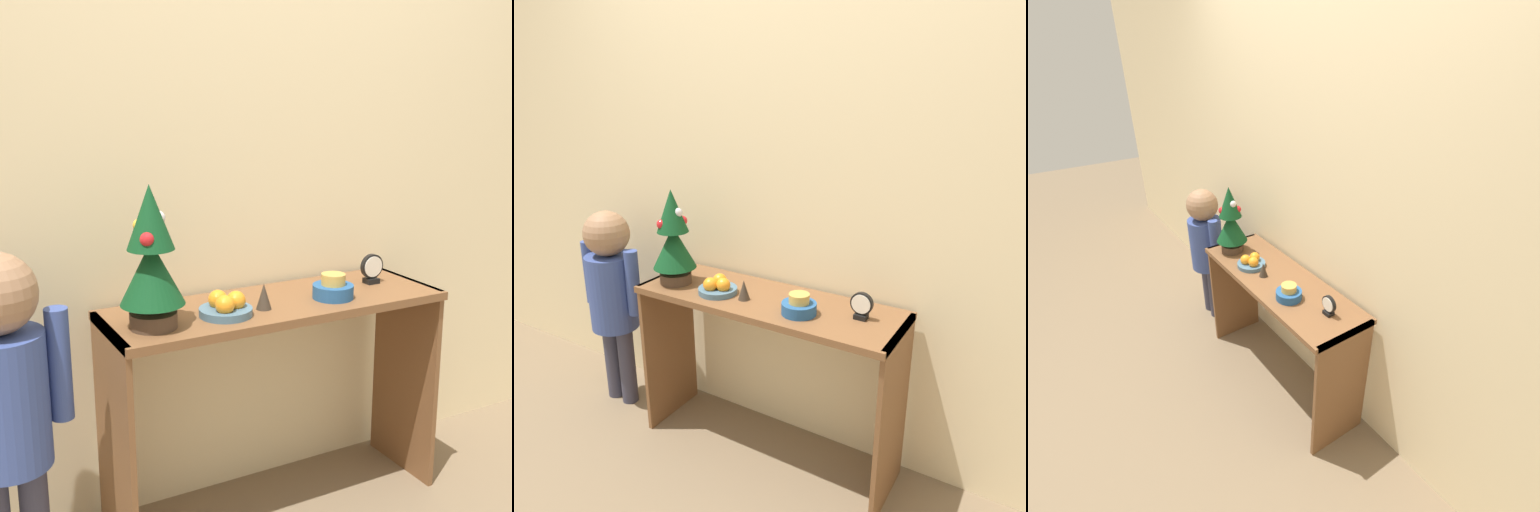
# 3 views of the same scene
# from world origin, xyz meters

# --- Properties ---
(back_wall) EXTENTS (7.00, 0.05, 2.50)m
(back_wall) POSITION_xyz_m (0.00, 0.44, 1.25)
(back_wall) COLOR beige
(back_wall) RESTS_ON ground_plane
(console_table) EXTENTS (1.20, 0.40, 0.79)m
(console_table) POSITION_xyz_m (0.00, 0.20, 0.61)
(console_table) COLOR brown
(console_table) RESTS_ON ground_plane
(mini_tree) EXTENTS (0.20, 0.20, 0.45)m
(mini_tree) POSITION_xyz_m (-0.47, 0.14, 1.01)
(mini_tree) COLOR #4C3828
(mini_tree) RESTS_ON console_table
(fruit_bowl) EXTENTS (0.17, 0.17, 0.08)m
(fruit_bowl) POSITION_xyz_m (-0.22, 0.14, 0.82)
(fruit_bowl) COLOR #476B84
(fruit_bowl) RESTS_ON console_table
(singing_bowl) EXTENTS (0.14, 0.14, 0.09)m
(singing_bowl) POSITION_xyz_m (0.19, 0.14, 0.82)
(singing_bowl) COLOR #235189
(singing_bowl) RESTS_ON console_table
(desk_clock) EXTENTS (0.09, 0.04, 0.11)m
(desk_clock) POSITION_xyz_m (0.43, 0.22, 0.85)
(desk_clock) COLOR black
(desk_clock) RESTS_ON console_table
(figurine) EXTENTS (0.05, 0.05, 0.09)m
(figurine) POSITION_xyz_m (-0.08, 0.14, 0.83)
(figurine) COLOR #382D23
(figurine) RESTS_ON console_table
(child_figure) EXTENTS (0.39, 0.25, 1.08)m
(child_figure) POSITION_xyz_m (-0.92, 0.14, 0.68)
(child_figure) COLOR #38384C
(child_figure) RESTS_ON ground_plane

